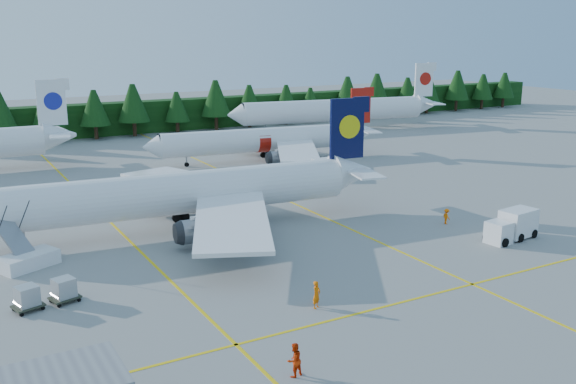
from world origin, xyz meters
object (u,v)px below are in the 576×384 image
airstairs (25,256)px  service_truck (511,226)px  airliner_red (258,141)px  airliner_navy (164,196)px

airstairs → service_truck: 43.07m
service_truck → airliner_red: bearing=87.6°
service_truck → airstairs: bearing=153.1°
airliner_red → airliner_navy: bearing=-123.4°
airstairs → airliner_navy: bearing=-9.9°
airliner_navy → airliner_red: 35.89m
airliner_navy → airliner_red: airliner_navy is taller
airstairs → service_truck: bearing=-44.3°
airliner_navy → service_truck: bearing=-28.0°
airliner_navy → airstairs: 13.88m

